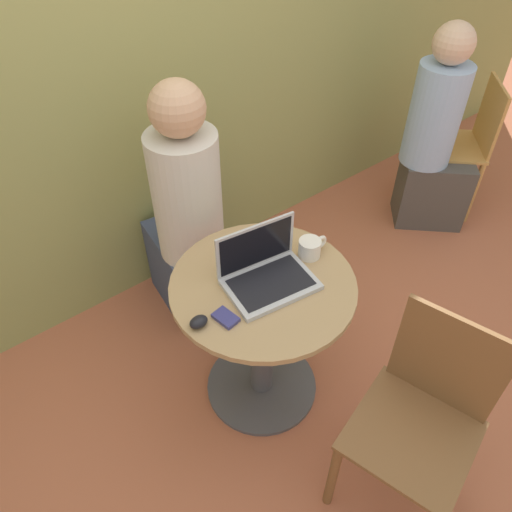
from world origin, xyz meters
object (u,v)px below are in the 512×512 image
at_px(chair_empty, 420,420).
at_px(person_seated, 187,225).
at_px(laptop, 266,272).
at_px(cell_phone, 226,318).

distance_m(chair_empty, person_seated, 1.31).
bearing_deg(chair_empty, laptop, 101.80).
bearing_deg(laptop, person_seated, 87.47).
relative_size(laptop, chair_empty, 0.41).
height_order(laptop, person_seated, person_seated).
distance_m(laptop, cell_phone, 0.24).
bearing_deg(laptop, chair_empty, -78.20).
bearing_deg(person_seated, chair_empty, -84.99).
xyz_separation_m(laptop, cell_phone, (-0.23, -0.06, -0.04)).
height_order(laptop, chair_empty, laptop).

